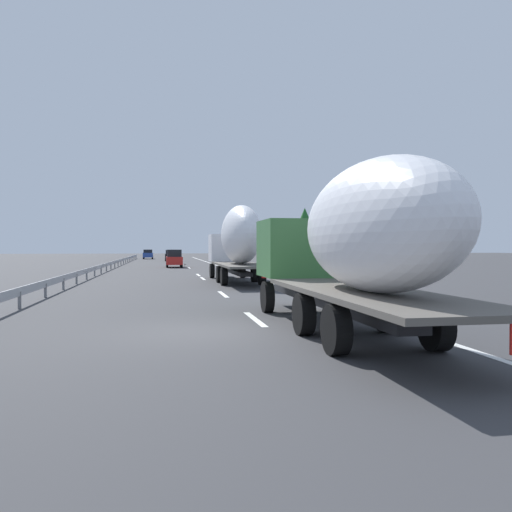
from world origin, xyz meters
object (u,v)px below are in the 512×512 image
car_black_suv (171,255)px  car_red_compact (174,258)px  truck_trailing (351,240)px  car_blue_sedan (148,254)px  road_sign (238,248)px  truck_lead (238,241)px

car_black_suv → car_red_compact: bearing=180.0°
truck_trailing → car_black_suv: 69.99m
car_blue_sedan → road_sign: 47.13m
truck_lead → car_blue_sedan: truck_lead is taller
road_sign → truck_lead: bearing=171.5°
road_sign → truck_trailing: bearing=175.5°
truck_trailing → road_sign: bearing=-4.5°
car_black_suv → road_sign: (-30.08, -6.41, 1.19)m
car_black_suv → road_sign: bearing=-168.0°
car_black_suv → road_sign: size_ratio=1.33×
car_red_compact → car_blue_sedan: size_ratio=0.92×
truck_trailing → car_blue_sedan: size_ratio=2.74×
truck_trailing → car_red_compact: 44.52m
truck_lead → truck_trailing: bearing=-180.0°
car_blue_sedan → truck_trailing: bearing=-175.2°
truck_lead → car_black_suv: truck_lead is taller
truck_lead → car_black_suv: size_ratio=3.32×
truck_lead → truck_trailing: truck_lead is taller
car_red_compact → car_blue_sedan: car_red_compact is taller
road_sign → car_red_compact: bearing=54.7°
truck_trailing → car_blue_sedan: truck_trailing is taller
truck_trailing → road_sign: truck_trailing is taller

